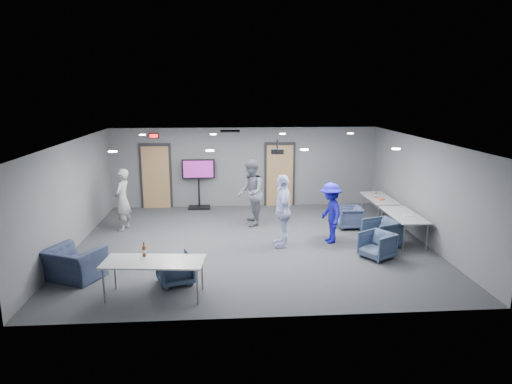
{
  "coord_description": "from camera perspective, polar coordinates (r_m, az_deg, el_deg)",
  "views": [
    {
      "loc": [
        -0.72,
        -11.35,
        3.93
      ],
      "look_at": [
        0.16,
        0.79,
        1.2
      ],
      "focal_mm": 32.0,
      "sensor_mm": 36.0,
      "label": 1
    }
  ],
  "objects": [
    {
      "name": "table_right_b",
      "position": [
        12.65,
        17.97,
        -2.85
      ],
      "size": [
        0.74,
        1.79,
        0.73
      ],
      "rotation": [
        0.0,
        0.0,
        1.57
      ],
      "color": "#B3B5B8",
      "rests_on": "floor"
    },
    {
      "name": "snack_box",
      "position": [
        14.05,
        15.36,
        -0.89
      ],
      "size": [
        0.22,
        0.18,
        0.04
      ],
      "primitive_type": "cube",
      "rotation": [
        0.0,
        0.0,
        0.34
      ],
      "color": "#E25638",
      "rests_on": "table_right_a"
    },
    {
      "name": "bottle_front",
      "position": [
        9.29,
        -13.81,
        -7.16
      ],
      "size": [
        0.08,
        0.08,
        0.3
      ],
      "color": "#5E2C10",
      "rests_on": "table_front_left"
    },
    {
      "name": "table_front_left",
      "position": [
        9.06,
        -12.67,
        -8.64
      ],
      "size": [
        1.99,
        0.99,
        0.73
      ],
      "rotation": [
        0.0,
        0.0,
        -0.1
      ],
      "color": "#B3B5B8",
      "rests_on": "floor"
    },
    {
      "name": "wrapper",
      "position": [
        12.44,
        18.48,
        -2.82
      ],
      "size": [
        0.22,
        0.17,
        0.05
      ],
      "primitive_type": "cube",
      "rotation": [
        0.0,
        0.0,
        -0.16
      ],
      "color": "silver",
      "rests_on": "table_right_b"
    },
    {
      "name": "door_right",
      "position": [
        15.69,
        2.97,
        2.11
      ],
      "size": [
        1.06,
        0.17,
        2.24
      ],
      "color": "black",
      "rests_on": "wall_back"
    },
    {
      "name": "person_c",
      "position": [
        11.59,
        3.35,
        -2.34
      ],
      "size": [
        0.47,
        1.1,
        1.87
      ],
      "primitive_type": "imported",
      "rotation": [
        0.0,
        0.0,
        -1.58
      ],
      "color": "#C2CDF9",
      "rests_on": "floor"
    },
    {
      "name": "ceiling",
      "position": [
        11.44,
        -0.5,
        6.48
      ],
      "size": [
        9.0,
        9.0,
        0.0
      ],
      "primitive_type": "plane",
      "rotation": [
        3.14,
        0.0,
        0.0
      ],
      "color": "silver",
      "rests_on": "wall_back"
    },
    {
      "name": "chair_right_b",
      "position": [
        12.13,
        15.44,
        -4.97
      ],
      "size": [
        0.98,
        0.97,
        0.71
      ],
      "primitive_type": "imported",
      "rotation": [
        0.0,
        0.0,
        -1.24
      ],
      "color": "#35455C",
      "rests_on": "floor"
    },
    {
      "name": "bottle_right",
      "position": [
        14.3,
        14.75,
        -0.36
      ],
      "size": [
        0.06,
        0.06,
        0.23
      ],
      "color": "#5E2C10",
      "rests_on": "table_right_a"
    },
    {
      "name": "chair_front_a",
      "position": [
        9.7,
        -10.09,
        -9.41
      ],
      "size": [
        0.88,
        0.89,
        0.63
      ],
      "primitive_type": "imported",
      "rotation": [
        0.0,
        0.0,
        3.49
      ],
      "color": "#37475F",
      "rests_on": "floor"
    },
    {
      "name": "chair_front_b",
      "position": [
        10.46,
        -21.78,
        -8.32
      ],
      "size": [
        1.36,
        1.3,
        0.69
      ],
      "primitive_type": "imported",
      "rotation": [
        0.0,
        0.0,
        2.7
      ],
      "color": "#323B56",
      "rests_on": "floor"
    },
    {
      "name": "door_left",
      "position": [
        15.73,
        -12.4,
        1.87
      ],
      "size": [
        1.06,
        0.17,
        2.24
      ],
      "color": "black",
      "rests_on": "wall_back"
    },
    {
      "name": "tv_stand",
      "position": [
        15.41,
        -7.18,
        1.4
      ],
      "size": [
        1.09,
        0.52,
        1.68
      ],
      "color": "black",
      "rests_on": "floor"
    },
    {
      "name": "person_b",
      "position": [
        13.37,
        -0.7,
        -0.09
      ],
      "size": [
        0.76,
        0.97,
        1.96
      ],
      "primitive_type": "imported",
      "rotation": [
        0.0,
        0.0,
        -1.59
      ],
      "color": "slate",
      "rests_on": "floor"
    },
    {
      "name": "wall_back",
      "position": [
        15.58,
        -1.43,
        3.11
      ],
      "size": [
        9.0,
        0.02,
        2.7
      ],
      "primitive_type": "cube",
      "color": "slate",
      "rests_on": "floor"
    },
    {
      "name": "chair_right_c",
      "position": [
        11.3,
        14.9,
        -6.45
      ],
      "size": [
        0.95,
        0.94,
        0.63
      ],
      "primitive_type": "imported",
      "rotation": [
        0.0,
        0.0,
        -1.02
      ],
      "color": "#3E4D6C",
      "rests_on": "floor"
    },
    {
      "name": "floor",
      "position": [
        12.03,
        -0.47,
        -6.42
      ],
      "size": [
        9.0,
        9.0,
        0.0
      ],
      "primitive_type": "plane",
      "color": "#313438",
      "rests_on": "ground"
    },
    {
      "name": "wall_front",
      "position": [
        7.82,
        1.4,
        -6.61
      ],
      "size": [
        9.0,
        0.02,
        2.7
      ],
      "primitive_type": "cube",
      "color": "slate",
      "rests_on": "floor"
    },
    {
      "name": "table_right_a",
      "position": [
        14.37,
        15.17,
        -0.87
      ],
      "size": [
        0.72,
        1.73,
        0.73
      ],
      "rotation": [
        0.0,
        0.0,
        1.57
      ],
      "color": "#B3B5B8",
      "rests_on": "floor"
    },
    {
      "name": "exit_sign",
      "position": [
        15.52,
        -12.65,
        6.87
      ],
      "size": [
        0.32,
        0.08,
        0.16
      ],
      "color": "black",
      "rests_on": "wall_back"
    },
    {
      "name": "wall_right",
      "position": [
        12.76,
        20.13,
        0.2
      ],
      "size": [
        0.02,
        8.0,
        2.7
      ],
      "primitive_type": "cube",
      "color": "slate",
      "rests_on": "floor"
    },
    {
      "name": "hvac_diffuser",
      "position": [
        14.2,
        -3.25,
        7.6
      ],
      "size": [
        0.6,
        0.6,
        0.03
      ],
      "primitive_type": "cube",
      "color": "black",
      "rests_on": "ceiling"
    },
    {
      "name": "projector",
      "position": [
        11.68,
        2.67,
        5.14
      ],
      "size": [
        0.33,
        0.32,
        0.35
      ],
      "rotation": [
        0.0,
        0.0,
        -0.05
      ],
      "color": "black",
      "rests_on": "ceiling"
    },
    {
      "name": "chair_right_a",
      "position": [
        13.52,
        11.58,
        -3.12
      ],
      "size": [
        0.73,
        0.71,
        0.64
      ],
      "primitive_type": "imported",
      "rotation": [
        0.0,
        0.0,
        -1.61
      ],
      "color": "#394463",
      "rests_on": "floor"
    },
    {
      "name": "person_a",
      "position": [
        13.46,
        -16.35,
        -0.94
      ],
      "size": [
        0.55,
        0.72,
        1.78
      ],
      "primitive_type": "imported",
      "rotation": [
        0.0,
        0.0,
        -1.77
      ],
      "color": "gray",
      "rests_on": "floor"
    },
    {
      "name": "wall_left",
      "position": [
        12.24,
        -22.02,
        -0.46
      ],
      "size": [
        0.02,
        8.0,
        2.7
      ],
      "primitive_type": "cube",
      "color": "slate",
      "rests_on": "floor"
    },
    {
      "name": "downlights",
      "position": [
        11.44,
        -0.5,
        6.4
      ],
      "size": [
        6.18,
        3.78,
        0.02
      ],
      "color": "white",
      "rests_on": "ceiling"
    },
    {
      "name": "person_d",
      "position": [
        12.06,
        9.29,
        -2.59
      ],
      "size": [
        0.68,
        1.08,
        1.59
      ],
      "primitive_type": "imported",
      "rotation": [
        0.0,
        0.0,
        -1.48
      ],
      "color": "#19189E",
      "rests_on": "floor"
    }
  ]
}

